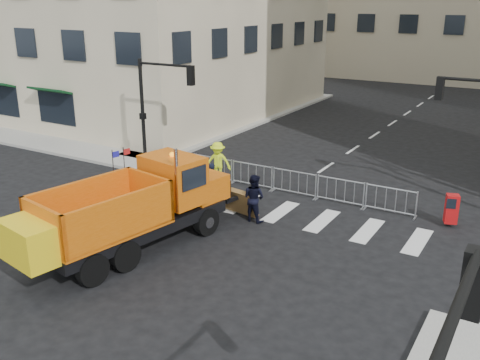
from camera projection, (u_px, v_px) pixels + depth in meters
The scene contains 10 objects.
ground at pixel (184, 263), 17.30m from camera, with size 120.00×120.00×0.00m, color black.
sidewalk_back at pixel (296, 186), 24.18m from camera, with size 64.00×5.00×0.15m, color gray.
traffic_light_left at pixel (143, 114), 26.42m from camera, with size 0.18×0.18×5.40m, color black.
crowd_barriers at pixel (273, 179), 23.66m from camera, with size 12.60×0.60×1.10m, color #9EA0A5, non-canonical shape.
plow_truck at pixel (129, 208), 17.61m from camera, with size 4.04×9.30×3.50m.
cop_a at pixel (212, 181), 22.55m from camera, with size 0.58×0.38×1.59m, color black.
cop_b at pixel (254, 198), 20.29m from camera, with size 0.90×0.70×1.86m, color black.
cop_c at pixel (201, 190), 21.35m from camera, with size 1.01×0.42×1.73m, color black.
worker at pixel (218, 162), 24.24m from camera, with size 1.20×0.69×1.86m, color #D8F21C.
newspaper_box at pixel (452, 209), 19.85m from camera, with size 0.45×0.40×1.10m, color #AA0D0F.
Camera 1 is at (9.51, -12.40, 8.08)m, focal length 40.00 mm.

